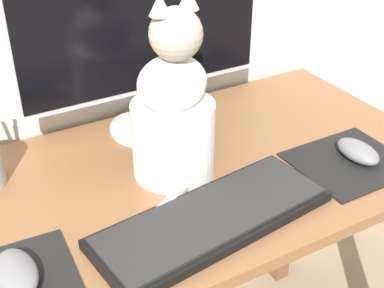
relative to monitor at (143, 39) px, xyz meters
The scene contains 8 objects.
desk 0.39m from the monitor, 109.04° to the right, with size 1.19×0.57×0.75m.
monitor is the anchor object (origin of this frame).
keyboard 0.41m from the monitor, 97.08° to the right, with size 0.45×0.21×0.02m.
mousepad_left 0.54m from the monitor, 140.18° to the right, with size 0.19×0.17×0.00m.
mousepad_right 0.49m from the monitor, 47.66° to the right, with size 0.22×0.20×0.00m.
computer_mouse_left 0.53m from the monitor, 139.03° to the right, with size 0.06×0.11×0.03m.
computer_mouse_right 0.50m from the monitor, 45.74° to the right, with size 0.06×0.10×0.03m.
cat 0.20m from the monitor, 98.52° to the right, with size 0.21×0.23×0.36m.
Camera 1 is at (-0.37, -0.77, 1.35)m, focal length 50.00 mm.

